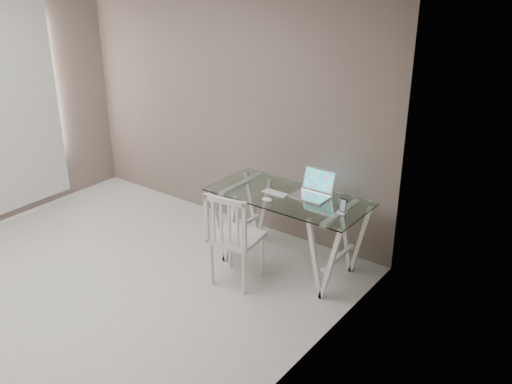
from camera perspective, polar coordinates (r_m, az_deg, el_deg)
room at (r=4.66m, az=-21.27°, el=7.52°), size 4.50×4.52×2.71m
desk at (r=5.43m, az=3.16°, el=-3.89°), size 1.50×0.70×0.75m
chair at (r=5.08m, az=-2.37°, el=-4.33°), size 0.48×0.48×0.91m
laptop at (r=5.28m, az=5.82°, el=0.25°), size 0.33×0.30×0.23m
keyboard at (r=5.31m, az=1.91°, el=-0.11°), size 0.26×0.11×0.01m
mouse at (r=5.14m, az=1.13°, el=-0.76°), size 0.11×0.06×0.03m
phone_dock at (r=4.96m, az=8.64°, el=-1.75°), size 0.07×0.07×0.13m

